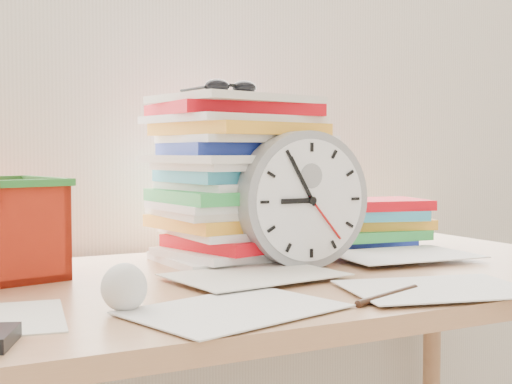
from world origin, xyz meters
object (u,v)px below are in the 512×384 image
desk (260,318)px  clock (303,199)px  paper_stack (240,179)px  book_stack (371,224)px

desk → clock: 0.23m
paper_stack → desk: bearing=-104.8°
desk → clock: clock is taller
paper_stack → clock: (0.06, -0.14, -0.03)m
clock → book_stack: 0.32m
desk → book_stack: 0.44m
desk → paper_stack: bearing=75.2°
clock → paper_stack: bearing=114.3°
desk → paper_stack: paper_stack is taller
paper_stack → book_stack: paper_stack is taller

